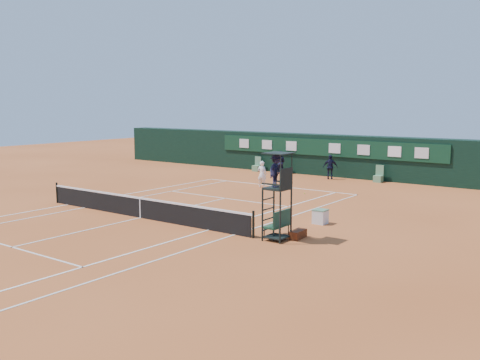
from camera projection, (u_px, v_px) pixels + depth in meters
name	position (u px, v px, depth m)	size (l,w,h in m)	color
ground	(141.00, 218.00, 24.83)	(90.00, 90.00, 0.00)	#C4622E
court_lines	(141.00, 218.00, 24.82)	(11.05, 23.85, 0.01)	white
tennis_net	(140.00, 207.00, 24.75)	(12.90, 0.10, 1.10)	black
back_wall	(327.00, 155.00, 39.55)	(40.00, 1.65, 3.00)	black
linesman_chair_left	(257.00, 167.00, 41.95)	(0.55, 0.50, 1.15)	#5B8B5F
linesman_chair_right	(378.00, 178.00, 36.07)	(0.55, 0.50, 1.15)	#5B8B61
umpire_chair	(277.00, 178.00, 20.40)	(0.96, 0.95, 3.42)	black
player_bench	(279.00, 222.00, 21.14)	(0.56, 1.20, 1.10)	#1B4329
tennis_bag	(298.00, 234.00, 21.03)	(0.38, 0.88, 0.33)	black
cooler	(320.00, 216.00, 23.56)	(0.57, 0.57, 0.65)	silver
tennis_ball	(304.00, 193.00, 31.43)	(0.07, 0.07, 0.07)	#B8CD2F
player	(262.00, 174.00, 33.76)	(0.61, 0.40, 1.68)	white
ball_kid_left	(280.00, 162.00, 40.40)	(0.84, 0.65, 1.72)	black
ball_kid_right	(330.00, 167.00, 37.41)	(1.01, 0.42, 1.72)	black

